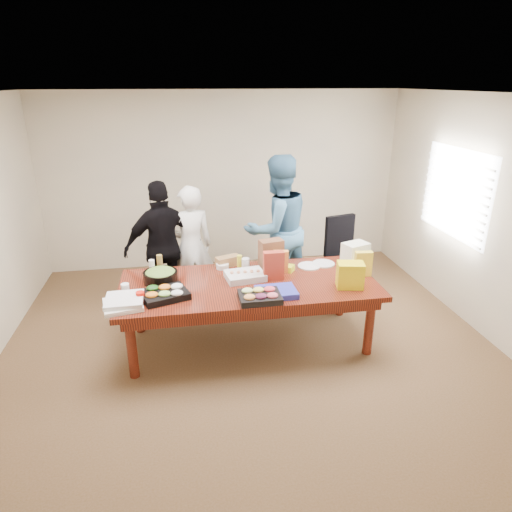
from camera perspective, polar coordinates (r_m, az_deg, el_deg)
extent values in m
cube|color=#47301E|center=(5.28, -0.89, -10.91)|extent=(5.50, 5.00, 0.02)
cube|color=white|center=(4.46, -1.11, 20.10)|extent=(5.50, 5.00, 0.02)
cube|color=beige|center=(7.09, -4.11, 9.49)|extent=(5.50, 0.04, 2.70)
cube|color=beige|center=(2.50, 8.07, -14.74)|extent=(5.50, 0.04, 2.70)
cube|color=beige|center=(5.77, 27.21, 4.34)|extent=(0.04, 5.00, 2.70)
cube|color=white|center=(6.19, 24.03, 7.34)|extent=(0.03, 1.40, 1.10)
cube|color=beige|center=(6.17, 23.72, 7.34)|extent=(0.04, 1.36, 1.00)
cube|color=#4C1C0F|center=(5.08, -0.92, -7.24)|extent=(2.80, 1.20, 0.75)
cube|color=black|center=(6.23, 11.02, -0.50)|extent=(0.65, 0.65, 1.05)
imported|color=silver|center=(5.87, -8.29, 1.21)|extent=(0.65, 0.50, 1.61)
imported|color=teal|center=(5.93, 2.70, 3.42)|extent=(1.15, 1.03, 1.96)
imported|color=black|center=(5.79, -11.67, 1.14)|extent=(1.07, 0.66, 1.70)
cube|color=black|center=(4.66, -11.53, -4.83)|extent=(0.54, 0.47, 0.07)
cube|color=black|center=(4.53, 0.48, -5.23)|extent=(0.42, 0.33, 0.06)
cube|color=silver|center=(4.99, -1.40, -2.53)|extent=(0.46, 0.37, 0.07)
cylinder|color=black|center=(5.01, -12.06, -2.61)|extent=(0.39, 0.39, 0.12)
cube|color=#2B31A6|center=(4.63, 2.59, -4.64)|extent=(0.42, 0.32, 0.06)
cube|color=#AB3522|center=(4.93, 2.25, -1.25)|extent=(0.23, 0.10, 0.33)
cube|color=yellow|center=(5.17, 13.48, -0.97)|extent=(0.20, 0.09, 0.29)
cube|color=orange|center=(5.13, 3.18, -0.72)|extent=(0.18, 0.10, 0.26)
cylinder|color=white|center=(5.21, -1.33, -1.05)|extent=(0.10, 0.10, 0.14)
cylinder|color=yellow|center=(5.25, -2.12, -0.76)|extent=(0.07, 0.07, 0.17)
cylinder|color=olive|center=(5.27, -12.15, -0.91)|extent=(0.07, 0.07, 0.20)
cylinder|color=white|center=(5.18, -13.10, -1.49)|extent=(0.06, 0.06, 0.19)
cube|color=#CBD41D|center=(5.22, 3.64, -1.48)|extent=(0.24, 0.22, 0.07)
cube|color=olive|center=(5.34, -3.59, -0.65)|extent=(0.32, 0.22, 0.12)
cube|color=brown|center=(5.21, 1.93, 0.21)|extent=(0.30, 0.21, 0.35)
cylinder|color=red|center=(4.61, -14.52, -5.09)|extent=(0.10, 0.10, 0.11)
cylinder|color=white|center=(4.83, -16.30, -4.05)|extent=(0.10, 0.10, 0.11)
cylinder|color=silver|center=(4.83, -16.30, -4.13)|extent=(0.09, 0.09, 0.10)
cube|color=white|center=(4.59, -16.60, -5.98)|extent=(0.42, 0.42, 0.04)
cube|color=white|center=(4.59, -16.43, -5.37)|extent=(0.37, 0.37, 0.04)
cylinder|color=white|center=(5.36, 6.77, -1.29)|extent=(0.32, 0.32, 0.02)
cylinder|color=silver|center=(5.45, 8.58, -0.96)|extent=(0.31, 0.31, 0.02)
cylinder|color=beige|center=(5.29, 3.27, -1.19)|extent=(0.18, 0.18, 0.06)
cylinder|color=silver|center=(5.28, -4.30, -1.28)|extent=(0.15, 0.15, 0.06)
cube|color=white|center=(5.38, 12.50, 0.08)|extent=(0.34, 0.29, 0.30)
cube|color=yellow|center=(4.86, 11.90, -2.39)|extent=(0.31, 0.24, 0.28)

